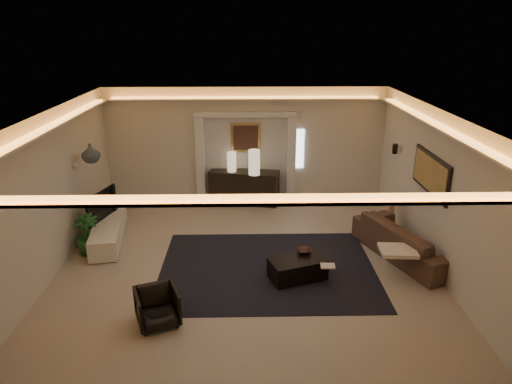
{
  "coord_description": "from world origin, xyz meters",
  "views": [
    {
      "loc": [
        0.03,
        -7.77,
        4.33
      ],
      "look_at": [
        0.2,
        0.6,
        1.25
      ],
      "focal_mm": 32.09,
      "sensor_mm": 36.0,
      "label": 1
    }
  ],
  "objects_px": {
    "console": "(244,187)",
    "coffee_table": "(298,269)",
    "armchair": "(157,307)",
    "sofa": "(407,240)"
  },
  "relations": [
    {
      "from": "console",
      "to": "coffee_table",
      "type": "bearing_deg",
      "value": -63.47
    },
    {
      "from": "coffee_table",
      "to": "armchair",
      "type": "relative_size",
      "value": 1.55
    },
    {
      "from": "coffee_table",
      "to": "armchair",
      "type": "height_order",
      "value": "armchair"
    },
    {
      "from": "console",
      "to": "coffee_table",
      "type": "height_order",
      "value": "console"
    },
    {
      "from": "armchair",
      "to": "sofa",
      "type": "bearing_deg",
      "value": 3.43
    },
    {
      "from": "console",
      "to": "sofa",
      "type": "xyz_separation_m",
      "value": [
        3.2,
        -3.0,
        -0.05
      ]
    },
    {
      "from": "sofa",
      "to": "coffee_table",
      "type": "relative_size",
      "value": 2.41
    },
    {
      "from": "sofa",
      "to": "armchair",
      "type": "distance_m",
      "value": 4.96
    },
    {
      "from": "sofa",
      "to": "coffee_table",
      "type": "xyz_separation_m",
      "value": [
        -2.23,
        -0.8,
        -0.14
      ]
    },
    {
      "from": "console",
      "to": "armchair",
      "type": "xyz_separation_m",
      "value": [
        -1.3,
        -5.08,
        -0.11
      ]
    }
  ]
}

